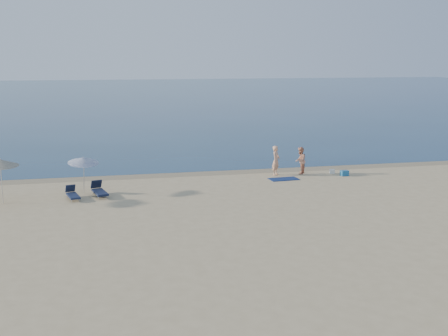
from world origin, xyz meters
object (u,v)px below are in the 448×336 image
Objects in this scene: person_left at (276,160)px; umbrella_near at (83,160)px; person_right at (300,161)px; blue_cooler at (344,173)px.

person_left is 0.86× the size of umbrella_near.
person_right is 14.13m from umbrella_near.
umbrella_near is (-13.88, -2.48, 1.02)m from person_right.
person_right is 2.98m from blue_cooler.
person_left is at bearing -58.71° from person_right.
blue_cooler is at bearing 96.25° from person_right.
blue_cooler is 16.64m from umbrella_near.
umbrella_near reaches higher than person_left.
blue_cooler is at bearing -13.19° from umbrella_near.
umbrella_near reaches higher than person_right.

